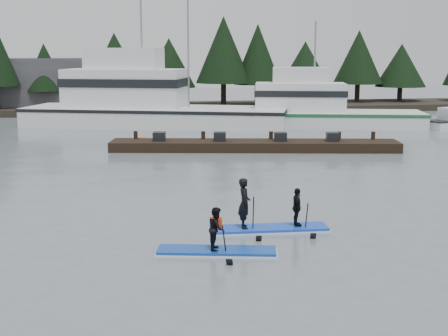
{
  "coord_description": "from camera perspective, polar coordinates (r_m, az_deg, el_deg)",
  "views": [
    {
      "loc": [
        -3.87,
        -17.89,
        5.64
      ],
      "look_at": [
        0.0,
        6.0,
        1.1
      ],
      "focal_mm": 50.0,
      "sensor_mm": 36.0,
      "label": 1
    }
  ],
  "objects": [
    {
      "name": "buoy_c",
      "position": [
        46.52,
        10.71,
        3.47
      ],
      "size": [
        0.52,
        0.52,
        0.52
      ],
      "primitive_type": "sphere",
      "color": "#FF610C",
      "rests_on": "ground"
    },
    {
      "name": "paddleboard_duo",
      "position": [
        19.9,
        4.04,
        -4.28
      ],
      "size": [
        3.78,
        1.23,
        2.19
      ],
      "rotation": [
        0.0,
        0.0,
        -0.04
      ],
      "color": "blue",
      "rests_on": "ground"
    },
    {
      "name": "paddleboard_solo",
      "position": [
        17.72,
        -0.67,
        -6.56
      ],
      "size": [
        3.46,
        1.49,
        1.81
      ],
      "rotation": [
        0.0,
        0.0,
        -0.21
      ],
      "color": "#113EA2",
      "rests_on": "ground"
    },
    {
      "name": "far_shore",
      "position": [
        60.25,
        -5.51,
        5.49
      ],
      "size": [
        70.0,
        8.0,
        0.6
      ],
      "primitive_type": "cube",
      "color": "#2D281E",
      "rests_on": "ground"
    },
    {
      "name": "buoy_b",
      "position": [
        38.94,
        -7.46,
        2.21
      ],
      "size": [
        0.63,
        0.63,
        0.63
      ],
      "primitive_type": "sphere",
      "color": "#FF610C",
      "rests_on": "ground"
    },
    {
      "name": "waterfront_building",
      "position": [
        62.79,
        -18.63,
        7.21
      ],
      "size": [
        18.0,
        6.0,
        5.0
      ],
      "primitive_type": "cube",
      "color": "#4C4C51",
      "rests_on": "ground"
    },
    {
      "name": "fishing_boat_large",
      "position": [
        48.2,
        -6.96,
        4.84
      ],
      "size": [
        20.56,
        11.35,
        10.94
      ],
      "rotation": [
        0.0,
        0.0,
        -0.31
      ],
      "color": "white",
      "rests_on": "ground"
    },
    {
      "name": "treeline",
      "position": [
        60.28,
        -5.51,
        5.21
      ],
      "size": [
        60.0,
        4.0,
        8.0
      ],
      "primitive_type": null,
      "color": "black",
      "rests_on": "ground"
    },
    {
      "name": "ground",
      "position": [
        19.16,
        2.89,
        -6.51
      ],
      "size": [
        160.0,
        160.0,
        0.0
      ],
      "primitive_type": "plane",
      "color": "slate",
      "rests_on": "ground"
    },
    {
      "name": "floating_dock",
      "position": [
        36.08,
        2.79,
        2.06
      ],
      "size": [
        16.7,
        5.1,
        0.55
      ],
      "primitive_type": "cube",
      "rotation": [
        0.0,
        0.0,
        -0.18
      ],
      "color": "black",
      "rests_on": "ground"
    },
    {
      "name": "fishing_boat_medium",
      "position": [
        48.07,
        8.53,
        4.52
      ],
      "size": [
        15.45,
        7.65,
        8.8
      ],
      "rotation": [
        0.0,
        0.0,
        -0.24
      ],
      "color": "white",
      "rests_on": "ground"
    }
  ]
}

